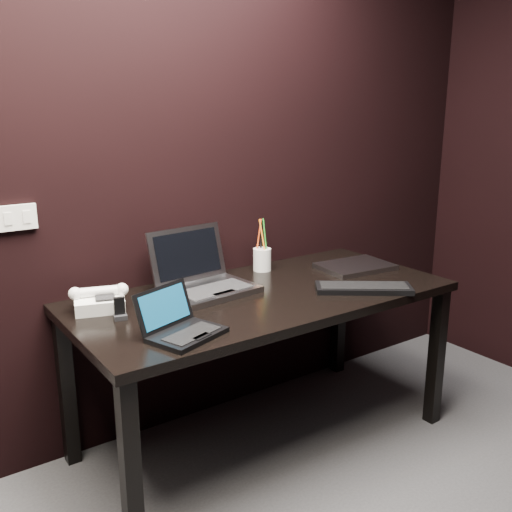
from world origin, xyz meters
TOP-DOWN VIEW (x-y plane):
  - wall_back at (0.00, 1.80)m, footprint 4.00×0.00m
  - wall_switch at (-0.62, 1.79)m, footprint 0.15×0.02m
  - desk at (0.30, 1.40)m, footprint 1.70×0.80m
  - netbook at (-0.23, 1.17)m, footprint 0.32×0.30m
  - silver_laptop at (0.09, 1.57)m, footprint 0.42×0.39m
  - ext_keyboard at (0.68, 1.16)m, footprint 0.43×0.37m
  - closed_laptop at (0.91, 1.44)m, footprint 0.38×0.29m
  - desk_phone at (-0.38, 1.60)m, footprint 0.24×0.23m
  - mobile_phone at (-0.35, 1.46)m, footprint 0.06×0.05m
  - pen_cup at (0.50, 1.69)m, footprint 0.09×0.09m

SIDE VIEW (x-z plane):
  - desk at x=0.30m, z-range 0.29..1.03m
  - closed_laptop at x=0.91m, z-range 0.74..0.76m
  - ext_keyboard at x=0.68m, z-range 0.74..0.77m
  - mobile_phone at x=-0.35m, z-range 0.73..0.82m
  - netbook at x=-0.23m, z-range 0.69..0.86m
  - desk_phone at x=-0.38m, z-range 0.72..0.84m
  - silver_laptop at x=0.09m, z-range 0.66..0.93m
  - pen_cup at x=0.50m, z-range 0.67..0.93m
  - wall_switch at x=-0.62m, z-range 1.07..1.17m
  - wall_back at x=0.00m, z-range -0.70..3.30m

